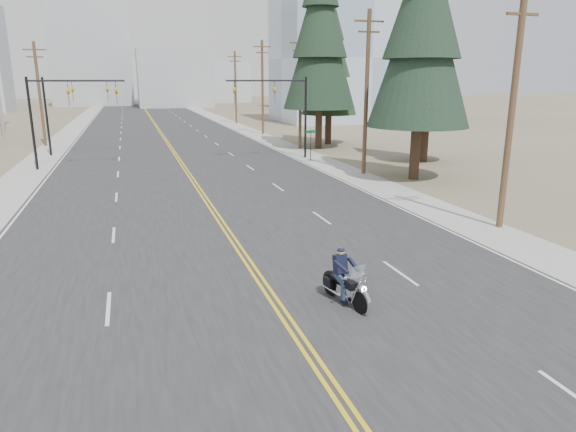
# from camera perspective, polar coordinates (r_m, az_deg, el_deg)

# --- Properties ---
(ground_plane) EXTENTS (400.00, 400.00, 0.00)m
(ground_plane) POSITION_cam_1_polar(r_m,az_deg,el_deg) (13.87, 1.91, -14.41)
(ground_plane) COLOR #776D56
(ground_plane) RESTS_ON ground
(road) EXTENTS (20.00, 200.00, 0.01)m
(road) POSITION_cam_1_polar(r_m,az_deg,el_deg) (81.80, -14.47, 9.71)
(road) COLOR #303033
(road) RESTS_ON ground
(sidewalk_left) EXTENTS (3.00, 200.00, 0.01)m
(sidewalk_left) POSITION_cam_1_polar(r_m,az_deg,el_deg) (82.04, -22.61, 9.07)
(sidewalk_left) COLOR #A5A5A0
(sidewalk_left) RESTS_ON ground
(sidewalk_right) EXTENTS (3.00, 200.00, 0.01)m
(sidewalk_right) POSITION_cam_1_polar(r_m,az_deg,el_deg) (83.15, -6.43, 10.16)
(sidewalk_right) COLOR #A5A5A0
(sidewalk_right) RESTS_ON ground
(traffic_mast_left) EXTENTS (7.10, 0.26, 7.00)m
(traffic_mast_left) POSITION_cam_1_polar(r_m,az_deg,el_deg) (43.74, -24.14, 11.23)
(traffic_mast_left) COLOR black
(traffic_mast_left) RESTS_ON ground
(traffic_mast_right) EXTENTS (7.10, 0.26, 7.00)m
(traffic_mast_right) POSITION_cam_1_polar(r_m,az_deg,el_deg) (45.35, -0.50, 12.59)
(traffic_mast_right) COLOR black
(traffic_mast_right) RESTS_ON ground
(traffic_mast_far) EXTENTS (6.10, 0.26, 7.00)m
(traffic_mast_far) POSITION_cam_1_polar(r_m,az_deg,el_deg) (51.73, -23.52, 11.61)
(traffic_mast_far) COLOR black
(traffic_mast_far) RESTS_ON ground
(street_sign) EXTENTS (0.90, 0.06, 2.62)m
(street_sign) POSITION_cam_1_polar(r_m,az_deg,el_deg) (44.26, 2.54, 8.45)
(street_sign) COLOR black
(street_sign) RESTS_ON ground
(utility_pole_a) EXTENTS (2.20, 0.30, 11.00)m
(utility_pole_a) POSITION_cam_1_polar(r_m,az_deg,el_deg) (25.49, 23.68, 11.32)
(utility_pole_a) COLOR brown
(utility_pole_a) RESTS_ON ground
(utility_pole_b) EXTENTS (2.20, 0.30, 11.50)m
(utility_pole_b) POSITION_cam_1_polar(r_m,az_deg,el_deg) (38.17, 8.72, 13.55)
(utility_pole_b) COLOR brown
(utility_pole_b) RESTS_ON ground
(utility_pole_c) EXTENTS (2.20, 0.30, 11.00)m
(utility_pole_c) POSITION_cam_1_polar(r_m,az_deg,el_deg) (52.10, 1.37, 13.76)
(utility_pole_c) COLOR brown
(utility_pole_c) RESTS_ON ground
(utility_pole_d) EXTENTS (2.20, 0.30, 11.50)m
(utility_pole_d) POSITION_cam_1_polar(r_m,az_deg,el_deg) (66.50, -2.85, 14.22)
(utility_pole_d) COLOR brown
(utility_pole_d) RESTS_ON ground
(utility_pole_e) EXTENTS (2.20, 0.30, 11.00)m
(utility_pole_e) POSITION_cam_1_polar(r_m,az_deg,el_deg) (83.08, -5.85, 14.13)
(utility_pole_e) COLOR brown
(utility_pole_e) RESTS_ON ground
(utility_pole_left) EXTENTS (2.20, 0.30, 10.50)m
(utility_pole_left) POSITION_cam_1_polar(r_m,az_deg,el_deg) (60.04, -25.89, 12.23)
(utility_pole_left) COLOR brown
(utility_pole_left) RESTS_ON ground
(glass_building) EXTENTS (24.00, 16.00, 20.00)m
(glass_building) POSITION_cam_1_polar(r_m,az_deg,el_deg) (89.07, 7.03, 16.90)
(glass_building) COLOR #9EB5CC
(glass_building) RESTS_ON ground
(haze_bldg_b) EXTENTS (18.00, 14.00, 14.00)m
(haze_bldg_b) POSITION_cam_1_polar(r_m,az_deg,el_deg) (136.94, -12.51, 14.69)
(haze_bldg_b) COLOR #ADB2B7
(haze_bldg_b) RESTS_ON ground
(haze_bldg_c) EXTENTS (16.00, 12.00, 18.00)m
(haze_bldg_c) POSITION_cam_1_polar(r_m,az_deg,el_deg) (129.16, 2.91, 15.90)
(haze_bldg_c) COLOR #B7BCC6
(haze_bldg_c) RESTS_ON ground
(haze_bldg_d) EXTENTS (20.00, 15.00, 26.00)m
(haze_bldg_d) POSITION_cam_1_polar(r_m,az_deg,el_deg) (151.76, -21.01, 16.34)
(haze_bldg_d) COLOR #ADB2B7
(haze_bldg_d) RESTS_ON ground
(haze_bldg_e) EXTENTS (14.00, 14.00, 12.00)m
(haze_bldg_e) POSITION_cam_1_polar(r_m,az_deg,el_deg) (164.00, -7.17, 14.55)
(haze_bldg_e) COLOR #B7BCC6
(haze_bldg_e) RESTS_ON ground
(motorcyclist) EXTENTS (1.41, 2.40, 1.75)m
(motorcyclist) POSITION_cam_1_polar(r_m,az_deg,el_deg) (16.04, 6.45, -6.82)
(motorcyclist) COLOR black
(motorcyclist) RESTS_ON ground
(conifer_near) EXTENTS (6.89, 6.89, 18.24)m
(conifer_near) POSITION_cam_1_polar(r_m,az_deg,el_deg) (36.95, 14.81, 20.18)
(conifer_near) COLOR #382619
(conifer_near) RESTS_ON ground
(conifer_mid) EXTENTS (5.67, 5.67, 15.11)m
(conifer_mid) POSITION_cam_1_polar(r_m,az_deg,el_deg) (45.23, 15.50, 16.80)
(conifer_mid) COLOR #382619
(conifer_mid) RESTS_ON ground
(conifer_tall) EXTENTS (7.15, 7.15, 19.85)m
(conifer_tall) POSITION_cam_1_polar(r_m,az_deg,el_deg) (52.71, 3.59, 19.92)
(conifer_tall) COLOR #382619
(conifer_tall) RESTS_ON ground
(conifer_far) EXTENTS (5.90, 5.90, 15.80)m
(conifer_far) POSITION_cam_1_polar(r_m,az_deg,el_deg) (56.32, 4.65, 17.20)
(conifer_far) COLOR #382619
(conifer_far) RESTS_ON ground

